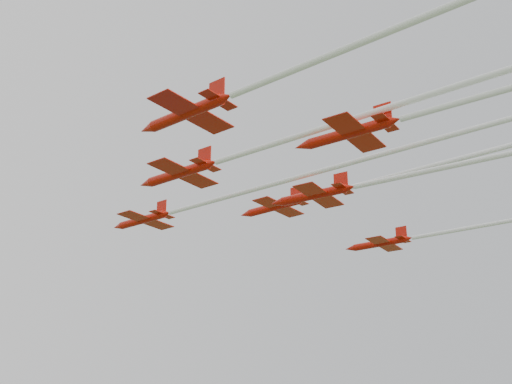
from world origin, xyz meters
TOP-DOWN VIEW (x-y plane):
  - jet_lead at (-7.20, -4.05)m, footprint 25.09×65.61m
  - jet_row2_left at (-12.66, -15.66)m, footprint 21.05×52.55m
  - jet_row2_right at (7.86, -13.42)m, footprint 23.12×63.16m
  - jet_row3_left at (-18.94, -37.54)m, footprint 23.65×65.62m
  - jet_row3_mid at (3.81, -22.69)m, footprint 24.31×50.76m
  - jet_row3_right at (23.13, -9.10)m, footprint 18.07×40.41m
  - jet_row4_left at (-5.17, -35.77)m, footprint 20.46×46.30m

SIDE VIEW (x-z plane):
  - jet_row3_right at x=23.13m, z-range 47.73..50.32m
  - jet_row3_mid at x=3.81m, z-range 47.79..50.53m
  - jet_row4_left at x=-5.17m, z-range 48.00..50.75m
  - jet_row3_left at x=-18.94m, z-range 48.12..50.88m
  - jet_lead at x=-7.20m, z-range 49.18..51.88m
  - jet_row2_left at x=-12.66m, z-range 49.37..52.30m
  - jet_row2_right at x=7.86m, z-range 51.20..53.99m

